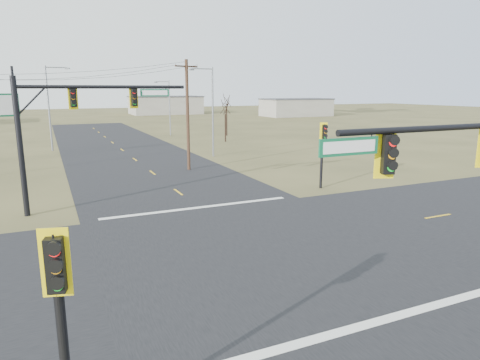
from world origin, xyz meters
name	(u,v)px	position (x,y,z in m)	size (l,w,h in m)	color
ground	(252,248)	(0.00, 0.00, 0.00)	(320.00, 320.00, 0.00)	brown
road_ew	(252,248)	(0.00, 0.00, 0.01)	(160.00, 14.00, 0.02)	black
road_ns	(252,248)	(0.00, 0.00, 0.01)	(14.00, 160.00, 0.02)	black
stop_bar_near	(358,327)	(0.00, -7.50, 0.03)	(12.00, 0.40, 0.01)	silver
stop_bar_far	(199,207)	(0.00, 7.50, 0.03)	(12.00, 0.40, 0.01)	silver
mast_arm_far	(71,116)	(-6.87, 10.09, 5.70)	(9.83, 0.52, 7.97)	black
pedestal_signal_ne	(323,142)	(10.10, 8.84, 3.50)	(0.67, 0.60, 4.90)	black
pedestal_signal_sw	(59,295)	(-8.33, -8.71, 3.42)	(0.65, 0.57, 4.76)	black
utility_pole_near	(188,114)	(3.41, 20.15, 5.08)	(2.29, 0.92, 9.79)	#452B1D
highway_sign	(0,115)	(-12.22, 31.84, 4.77)	(3.50, 1.16, 6.83)	gray
streetlight_a	(211,107)	(8.09, 26.65, 5.35)	(2.67, 0.43, 9.53)	gray
streetlight_b	(168,105)	(9.79, 50.25, 4.82)	(2.41, 0.33, 8.60)	gray
streetlight_c	(50,104)	(-7.49, 38.65, 5.57)	(2.78, 0.40, 9.92)	gray
bare_tree_c	(225,107)	(14.71, 38.61, 4.85)	(2.88, 2.88, 6.18)	black
bare_tree_d	(227,100)	(18.00, 46.01, 5.55)	(2.63, 2.63, 6.90)	black
warehouse_mid	(166,105)	(25.00, 110.00, 2.50)	(20.00, 12.00, 5.00)	#A4A091
warehouse_right	(296,108)	(55.00, 85.00, 2.25)	(18.00, 10.00, 4.50)	#A4A091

